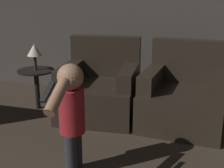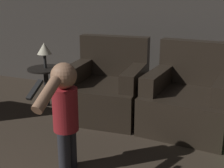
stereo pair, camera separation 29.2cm
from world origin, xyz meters
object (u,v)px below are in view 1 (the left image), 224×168
Objects in this scene: armchair_right at (184,97)px; lamp at (34,50)px; armchair_left at (100,89)px; person_toddler at (72,112)px.

armchair_right reaches higher than lamp.
armchair_right is 2.97× the size of lamp.
armchair_left is 0.98m from armchair_right.
armchair_left is 2.98× the size of lamp.
armchair_left is at bearing -175.71° from armchair_right.
armchair_left is 1.32m from person_toddler.
armchair_left and armchair_right have the same top height.
armchair_right is at bearing -35.15° from person_toddler.
armchair_left is 0.93m from lamp.
person_toddler reaches higher than armchair_left.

